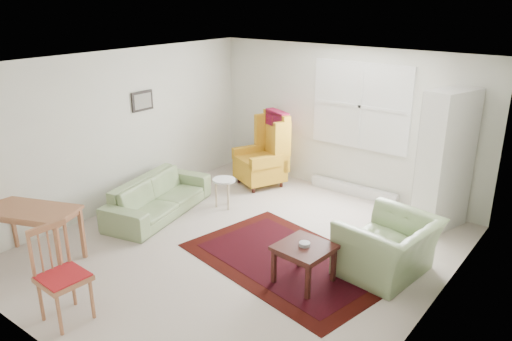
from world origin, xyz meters
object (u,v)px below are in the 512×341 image
Objects in this scene: sofa at (158,190)px; desk at (34,235)px; armchair at (388,242)px; cabinet at (446,161)px; desk_chair at (63,276)px; wingback_chair at (260,149)px; coffee_table at (304,264)px; stool at (224,193)px.

sofa is 1.68× the size of desk.
cabinet is at bearing -174.60° from armchair.
armchair is 4.48m from desk.
desk_chair is (1.41, -0.47, 0.16)m from desk.
sofa is 1.75× the size of armchair.
wingback_chair is 1.14× the size of desk.
cabinet is 1.76× the size of desk.
desk reaches higher than coffee_table.
coffee_table is 0.58× the size of desk_chair.
armchair is 0.96× the size of desk.
coffee_table is 2.78m from cabinet.
wingback_chair is 1.27× the size of desk_chair.
cabinet is 5.28m from desk_chair.
armchair is 1.09m from coffee_table.
desk_chair is (1.27, -2.45, 0.13)m from sofa.
cabinet is (3.64, 2.25, 0.63)m from sofa.
cabinet is (0.05, 1.75, 0.59)m from armchair.
wingback_chair is at bearing -158.32° from cabinet.
armchair is (3.58, 0.50, 0.04)m from sofa.
wingback_chair is 4.02m from desk.
sofa is 4.33m from cabinet.
desk_chair is (0.78, -4.42, -0.14)m from wingback_chair.
armchair is at bearing 48.91° from coffee_table.
stool is at bearing -51.34° from sofa.
armchair is 1.07× the size of desk_chair.
desk is at bearing 74.59° from desk_chair.
wingback_chair is 4.49m from desk_chair.
coffee_table is at bearing -108.97° from sofa.
armchair is 0.55× the size of cabinet.
desk_chair is (-1.61, -2.14, 0.28)m from coffee_table.
sofa is at bearing -128.35° from stool.
desk is 1.11× the size of desk_chair.
stool is 3.41m from cabinet.
desk is at bearing -49.11° from armchair.
desk is at bearing -75.24° from wingback_chair.
desk_chair is at bearing -165.48° from sofa.
wingback_chair is 3.32m from coffee_table.
desk_chair reaches higher than coffee_table.
desk is at bearing 162.97° from sofa.
coffee_table is at bearing -26.63° from stool.
cabinet reaches higher than wingback_chair.
armchair is at bearing -6.10° from stool.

